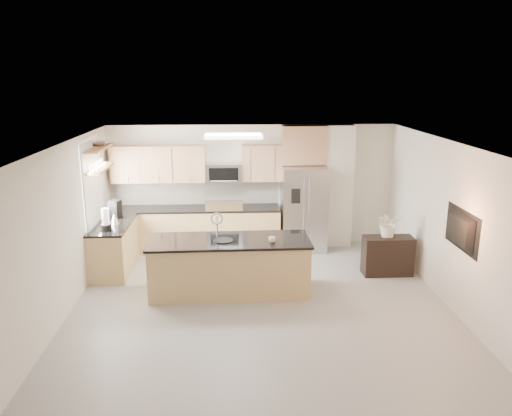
{
  "coord_description": "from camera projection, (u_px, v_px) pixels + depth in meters",
  "views": [
    {
      "loc": [
        -0.46,
        -7.16,
        3.58
      ],
      "look_at": [
        -0.02,
        1.3,
        1.33
      ],
      "focal_mm": 35.0,
      "sensor_mm": 36.0,
      "label": 1
    }
  ],
  "objects": [
    {
      "name": "platter",
      "position": [
        223.0,
        240.0,
        8.25
      ],
      "size": [
        0.36,
        0.36,
        0.02
      ],
      "primitive_type": "cylinder",
      "rotation": [
        0.0,
        0.0,
        -0.11
      ],
      "color": "black",
      "rests_on": "island"
    },
    {
      "name": "kettle",
      "position": [
        114.0,
        219.0,
        9.24
      ],
      "size": [
        0.18,
        0.18,
        0.22
      ],
      "color": "#A9A9AC",
      "rests_on": "left_counter"
    },
    {
      "name": "ceiling_fixture",
      "position": [
        233.0,
        136.0,
        8.72
      ],
      "size": [
        1.0,
        0.5,
        0.06
      ],
      "primitive_type": "cube",
      "color": "white",
      "rests_on": "ceiling"
    },
    {
      "name": "wall_front",
      "position": [
        285.0,
        344.0,
        4.38
      ],
      "size": [
        6.0,
        0.02,
        2.6
      ],
      "primitive_type": "cube",
      "color": "beige",
      "rests_on": "floor"
    },
    {
      "name": "island",
      "position": [
        229.0,
        266.0,
        8.43
      ],
      "size": [
        2.72,
        1.02,
        1.36
      ],
      "rotation": [
        0.0,
        0.0,
        0.02
      ],
      "color": "tan",
      "rests_on": "floor"
    },
    {
      "name": "credenza",
      "position": [
        388.0,
        256.0,
        9.22
      ],
      "size": [
        0.9,
        0.38,
        0.72
      ],
      "primitive_type": "cube",
      "rotation": [
        0.0,
        0.0,
        -0.0
      ],
      "color": "black",
      "rests_on": "floor"
    },
    {
      "name": "wall_left",
      "position": [
        60.0,
        235.0,
        7.37
      ],
      "size": [
        0.02,
        6.5,
        2.6
      ],
      "primitive_type": "cube",
      "color": "beige",
      "rests_on": "floor"
    },
    {
      "name": "wall_right",
      "position": [
        456.0,
        229.0,
        7.67
      ],
      "size": [
        0.02,
        6.5,
        2.6
      ],
      "primitive_type": "cube",
      "color": "beige",
      "rests_on": "floor"
    },
    {
      "name": "refrigerator",
      "position": [
        303.0,
        208.0,
        10.45
      ],
      "size": [
        0.92,
        0.78,
        1.78
      ],
      "color": "#A9A9AC",
      "rests_on": "floor"
    },
    {
      "name": "microwave",
      "position": [
        224.0,
        173.0,
        10.34
      ],
      "size": [
        0.76,
        0.4,
        0.4
      ],
      "color": "#A9A9AC",
      "rests_on": "upper_cabinets"
    },
    {
      "name": "ceiling",
      "position": [
        262.0,
        146.0,
        7.19
      ],
      "size": [
        6.0,
        6.5,
        0.02
      ],
      "primitive_type": "cube",
      "color": "white",
      "rests_on": "wall_back"
    },
    {
      "name": "wall_back",
      "position": [
        252.0,
        186.0,
        10.66
      ],
      "size": [
        6.0,
        0.02,
        2.6
      ],
      "primitive_type": "cube",
      "color": "beige",
      "rests_on": "floor"
    },
    {
      "name": "range",
      "position": [
        225.0,
        228.0,
        10.52
      ],
      "size": [
        0.76,
        0.64,
        1.14
      ],
      "color": "black",
      "rests_on": "floor"
    },
    {
      "name": "television",
      "position": [
        456.0,
        230.0,
        7.46
      ],
      "size": [
        0.14,
        1.08,
        0.62
      ],
      "primitive_type": "imported",
      "rotation": [
        0.0,
        0.0,
        1.57
      ],
      "color": "black",
      "rests_on": "wall_right"
    },
    {
      "name": "partition_column",
      "position": [
        338.0,
        187.0,
        10.6
      ],
      "size": [
        0.6,
        0.3,
        2.6
      ],
      "primitive_type": "cube",
      "color": "silver",
      "rests_on": "floor"
    },
    {
      "name": "window",
      "position": [
        92.0,
        185.0,
        9.07
      ],
      "size": [
        0.04,
        1.15,
        1.65
      ],
      "color": "white",
      "rests_on": "wall_left"
    },
    {
      "name": "cup",
      "position": [
        272.0,
        240.0,
        8.18
      ],
      "size": [
        0.15,
        0.15,
        0.09
      ],
      "primitive_type": "imported",
      "rotation": [
        0.0,
        0.0,
        -0.34
      ],
      "color": "white",
      "rests_on": "island"
    },
    {
      "name": "shelf_upper",
      "position": [
        98.0,
        148.0,
        9.0
      ],
      "size": [
        0.3,
        1.2,
        0.04
      ],
      "primitive_type": "cube",
      "color": "olive",
      "rests_on": "wall_left"
    },
    {
      "name": "back_counter",
      "position": [
        195.0,
        228.0,
        10.5
      ],
      "size": [
        3.55,
        0.66,
        1.44
      ],
      "color": "tan",
      "rests_on": "floor"
    },
    {
      "name": "flower_vase",
      "position": [
        389.0,
        217.0,
        9.06
      ],
      "size": [
        0.78,
        0.71,
        0.76
      ],
      "primitive_type": "imported",
      "rotation": [
        0.0,
        0.0,
        0.19
      ],
      "color": "white",
      "rests_on": "credenza"
    },
    {
      "name": "upper_cabinets",
      "position": [
        190.0,
        164.0,
        10.3
      ],
      "size": [
        3.5,
        0.33,
        0.75
      ],
      "color": "tan",
      "rests_on": "wall_back"
    },
    {
      "name": "floor",
      "position": [
        262.0,
        311.0,
        7.85
      ],
      "size": [
        6.5,
        6.5,
        0.0
      ],
      "primitive_type": "plane",
      "color": "gray",
      "rests_on": "ground"
    },
    {
      "name": "blender",
      "position": [
        106.0,
        221.0,
        8.8
      ],
      "size": [
        0.18,
        0.18,
        0.41
      ],
      "color": "black",
      "rests_on": "left_counter"
    },
    {
      "name": "left_counter",
      "position": [
        114.0,
        247.0,
        9.39
      ],
      "size": [
        0.66,
        1.5,
        0.92
      ],
      "color": "tan",
      "rests_on": "floor"
    },
    {
      "name": "bowl",
      "position": [
        100.0,
        143.0,
        9.15
      ],
      "size": [
        0.4,
        0.4,
        0.1
      ],
      "primitive_type": "imported",
      "rotation": [
        0.0,
        0.0,
        0.02
      ],
      "color": "#A9A9AC",
      "rests_on": "shelf_upper"
    },
    {
      "name": "coffee_maker",
      "position": [
        115.0,
        210.0,
        9.61
      ],
      "size": [
        0.23,
        0.26,
        0.34
      ],
      "color": "black",
      "rests_on": "left_counter"
    },
    {
      "name": "shelf_lower",
      "position": [
        99.0,
        168.0,
        9.09
      ],
      "size": [
        0.3,
        1.2,
        0.04
      ],
      "primitive_type": "cube",
      "color": "olive",
      "rests_on": "wall_left"
    }
  ]
}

